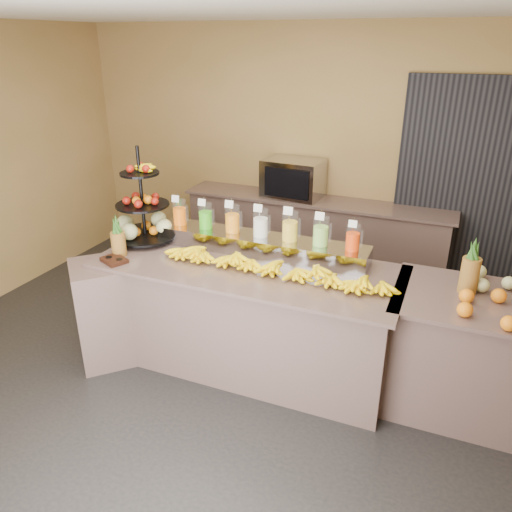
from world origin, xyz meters
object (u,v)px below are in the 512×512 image
Objects in this scene: right_fruit_pile at (493,296)px; fruit_stand at (147,217)px; pitcher_tray at (260,244)px; condiment_caddy at (114,260)px; oven_warmer at (293,178)px; banana_heap at (275,265)px.

fruit_stand is at bearing 177.02° from right_fruit_pile.
fruit_stand is (-1.04, -0.12, 0.14)m from pitcher_tray.
condiment_caddy is (0.01, -0.52, -0.20)m from fruit_stand.
fruit_stand reaches higher than right_fruit_pile.
condiment_caddy is 0.32× the size of oven_warmer.
pitcher_tray is at bearing 171.56° from right_fruit_pile.
banana_heap is at bearing -177.59° from right_fruit_pile.
fruit_stand is at bearing -109.27° from oven_warmer.
fruit_stand is 1.69× the size of right_fruit_pile.
banana_heap is 1.32m from fruit_stand.
oven_warmer is (0.77, 1.79, -0.00)m from fruit_stand.
condiment_caddy is at bearing -172.50° from right_fruit_pile.
fruit_stand is at bearing 91.00° from condiment_caddy.
pitcher_tray reaches higher than condiment_caddy.
banana_heap is 2.08m from oven_warmer.
pitcher_tray is 1.22m from condiment_caddy.
pitcher_tray is 2.84× the size of oven_warmer.
fruit_stand is at bearing -173.46° from pitcher_tray.
right_fruit_pile is at bearing -8.44° from pitcher_tray.
pitcher_tray is at bearing -76.65° from oven_warmer.
oven_warmer is at bearing 99.36° from pitcher_tray.
condiment_caddy is at bearing -76.80° from fruit_stand.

